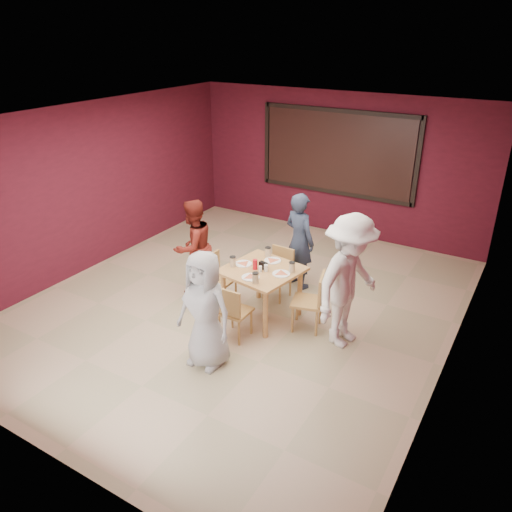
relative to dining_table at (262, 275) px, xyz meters
The scene contains 11 objects.
floor 0.81m from the dining_table, 161.38° to the left, with size 7.00×7.00×0.00m, color tan.
window_blinds 3.75m from the dining_table, 96.76° to the left, with size 3.00×0.02×1.50m, color black.
dining_table is the anchor object (origin of this frame).
chair_front 0.74m from the dining_table, 93.50° to the right, with size 0.39×0.39×0.80m.
chair_back 0.72m from the dining_table, 96.87° to the left, with size 0.41×0.41×0.80m.
chair_left 0.83m from the dining_table, behind, with size 0.38×0.38×0.78m.
chair_right 0.80m from the dining_table, ahead, with size 0.51×0.51×0.86m.
diner_front 1.31m from the dining_table, 91.43° to the right, with size 0.75×0.49×1.54m, color #A5A5A5.
diner_back 1.15m from the dining_table, 89.05° to the left, with size 0.58×0.38×1.58m, color #2A354C.
diner_left 1.33m from the dining_table, behind, with size 0.74×0.58×1.52m, color maroon.
diner_right 1.30m from the dining_table, ahead, with size 1.18×0.68×1.83m, color white.
Camera 1 is at (3.59, -5.60, 3.92)m, focal length 35.00 mm.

